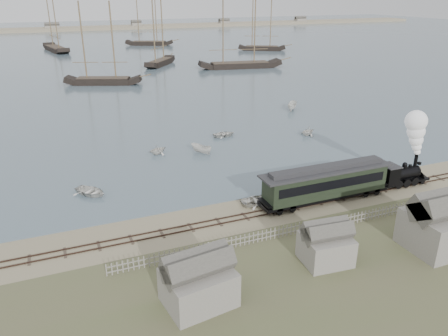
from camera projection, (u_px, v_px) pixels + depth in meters
name	position (u px, v px, depth m)	size (l,w,h in m)	color
ground	(246.00, 207.00, 47.86)	(600.00, 600.00, 0.00)	tan
harbor_water	(84.00, 44.00, 193.54)	(600.00, 336.00, 0.06)	#495F69
rail_track	(254.00, 215.00, 46.13)	(120.00, 1.80, 0.16)	#3B2820
picket_fence_west	(214.00, 252.00, 39.57)	(19.00, 0.10, 1.20)	gray
picket_fence_east	(384.00, 217.00, 45.82)	(15.00, 0.10, 1.20)	gray
shed_left	(199.00, 303.00, 33.20)	(5.00, 4.00, 4.10)	gray
shed_mid	(324.00, 261.00, 38.27)	(4.00, 3.50, 3.60)	gray
shed_right	(437.00, 247.00, 40.43)	(6.00, 5.00, 5.10)	gray
far_spit	(70.00, 30.00, 262.11)	(500.00, 20.00, 1.80)	tan
locomotive	(413.00, 153.00, 51.94)	(7.10, 2.65, 8.85)	black
passenger_coach	(326.00, 182.00, 48.33)	(15.60, 3.01, 3.79)	black
beached_dinghy	(259.00, 200.00, 48.48)	(4.07, 2.90, 0.84)	silver
rowboat_0	(91.00, 191.00, 50.50)	(4.12, 2.94, 0.85)	silver
rowboat_1	(158.00, 149.00, 62.95)	(2.76, 2.38, 1.46)	silver
rowboat_2	(201.00, 149.00, 63.35)	(3.42, 1.28, 1.32)	silver
rowboat_3	(224.00, 134.00, 70.84)	(3.73, 2.67, 0.77)	silver
rowboat_4	(308.00, 131.00, 71.17)	(2.83, 2.44, 1.49)	silver
rowboat_5	(292.00, 106.00, 86.27)	(4.09, 1.54, 1.58)	silver
schooner_2	(99.00, 44.00, 106.62)	(18.89, 4.36, 20.00)	black
schooner_3	(159.00, 33.00, 134.81)	(17.34, 4.00, 20.00)	black
schooner_4	(241.00, 34.00, 130.18)	(25.42, 5.87, 20.00)	black
schooner_5	(263.00, 24.00, 169.44)	(18.44, 4.26, 20.00)	black
schooner_7	(53.00, 24.00, 167.35)	(23.84, 5.50, 20.00)	black
schooner_8	(148.00, 21.00, 185.99)	(20.25, 4.67, 20.00)	black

